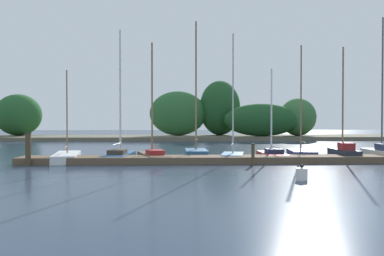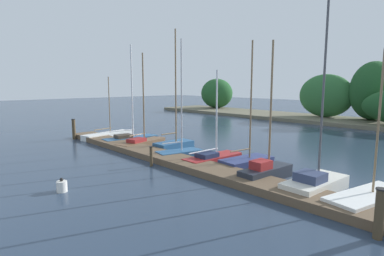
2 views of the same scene
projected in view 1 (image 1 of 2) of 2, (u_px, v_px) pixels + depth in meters
The scene contains 15 objects.
ground at pixel (352, 214), 9.90m from camera, with size 160.00×160.00×0.00m, color #28384C.
dock_pier at pixel (255, 159), 21.86m from camera, with size 24.46×1.80×0.35m.
far_shore at pixel (246, 117), 47.99m from camera, with size 58.54×8.68×6.88m.
sailboat_0 at pixel (67, 156), 22.74m from camera, with size 1.85×4.57×4.98m.
sailboat_1 at pixel (120, 154), 23.19m from camera, with size 1.51×4.38×7.30m.
sailboat_2 at pixel (153, 155), 23.10m from camera, with size 2.08×4.45×6.57m.
sailboat_3 at pixel (196, 151), 24.22m from camera, with size 1.26×2.91×7.99m.
sailboat_4 at pixel (233, 154), 23.10m from camera, with size 1.66×3.02×7.04m.
sailboat_5 at pixel (272, 154), 23.71m from camera, with size 1.25×3.97×5.18m.
sailboat_6 at pixel (301, 153), 24.49m from camera, with size 1.65×3.29×6.66m.
sailboat_7 at pixel (343, 152), 23.31m from camera, with size 1.07×3.22×6.36m.
sailboat_8 at pixel (383, 152), 23.52m from camera, with size 1.48×3.56×8.07m.
mooring_piling_0 at pixel (28, 149), 20.26m from camera, with size 0.31×0.31×1.64m.
mooring_piling_1 at pixel (253, 154), 20.50m from camera, with size 0.19×0.19×1.08m.
channel_buoy_0 at pixel (302, 174), 15.45m from camera, with size 0.43×0.43×0.60m.
Camera 1 is at (-4.25, -9.68, 2.27)m, focal length 38.82 mm.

